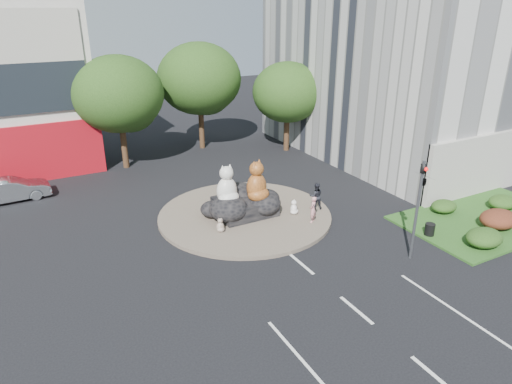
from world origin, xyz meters
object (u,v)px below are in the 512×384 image
at_px(kitten_white, 294,207).
at_px(parked_car, 12,190).
at_px(litter_bin, 430,229).
at_px(cat_white, 227,184).
at_px(pedestrian_pink, 313,209).
at_px(pedestrian_dark, 316,196).
at_px(kitten_calico, 220,225).
at_px(cat_tabby, 257,180).

distance_m(kitten_white, parked_car, 17.63).
xyz_separation_m(parked_car, litter_bin, (19.29, -15.84, -0.29)).
xyz_separation_m(cat_white, pedestrian_pink, (3.95, -2.75, -1.29)).
distance_m(kitten_white, pedestrian_pink, 1.44).
height_order(cat_white, pedestrian_pink, cat_white).
bearing_deg(litter_bin, cat_white, 141.43).
bearing_deg(pedestrian_dark, kitten_calico, 21.07).
height_order(cat_tabby, litter_bin, cat_tabby).
bearing_deg(pedestrian_dark, parked_car, -12.27).
relative_size(cat_tabby, kitten_white, 2.67).
relative_size(cat_tabby, pedestrian_dark, 1.47).
xyz_separation_m(kitten_calico, litter_bin, (9.67, -5.47, -0.15)).
relative_size(kitten_calico, pedestrian_pink, 0.53).
height_order(kitten_calico, litter_bin, kitten_calico).
xyz_separation_m(cat_tabby, kitten_calico, (-2.73, -1.00, -1.70)).
distance_m(pedestrian_dark, parked_car, 18.89).
height_order(cat_white, parked_car, cat_white).
bearing_deg(pedestrian_pink, cat_tabby, -84.94).
distance_m(kitten_white, litter_bin, 7.44).
bearing_deg(pedestrian_dark, pedestrian_pink, 70.59).
bearing_deg(parked_car, kitten_white, -128.23).
relative_size(kitten_calico, parked_car, 0.18).
relative_size(pedestrian_dark, parked_car, 0.37).
relative_size(kitten_calico, kitten_white, 0.88).
bearing_deg(cat_white, pedestrian_dark, -19.17).
bearing_deg(pedestrian_pink, kitten_white, -113.96).
distance_m(pedestrian_dark, litter_bin, 6.53).
height_order(pedestrian_pink, parked_car, pedestrian_pink).
bearing_deg(cat_tabby, pedestrian_pink, -71.14).
xyz_separation_m(kitten_calico, parked_car, (-9.62, 10.37, 0.13)).
xyz_separation_m(kitten_white, parked_car, (-14.26, 10.36, 0.08)).
xyz_separation_m(cat_white, kitten_calico, (-1.06, -1.39, -1.65)).
xyz_separation_m(pedestrian_pink, parked_car, (-14.63, 11.72, -0.22)).
distance_m(cat_tabby, litter_bin, 9.67).
relative_size(cat_white, litter_bin, 3.53).
height_order(cat_tabby, kitten_calico, cat_tabby).
bearing_deg(kitten_calico, litter_bin, -2.97).
bearing_deg(litter_bin, pedestrian_pink, 138.54).
distance_m(cat_white, litter_bin, 11.16).
distance_m(kitten_calico, litter_bin, 11.11).
bearing_deg(pedestrian_dark, cat_tabby, 4.92).
distance_m(kitten_calico, parked_car, 14.14).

